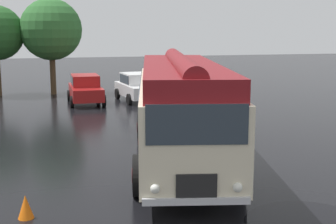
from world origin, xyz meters
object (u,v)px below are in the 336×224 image
vintage_bus (180,105)px  traffic_cone (26,207)px  car_near_left (85,89)px  car_mid_right (180,86)px  car_mid_left (137,87)px

vintage_bus → traffic_cone: size_ratio=18.87×
car_near_left → car_mid_right: (5.71, -0.20, 0.00)m
car_mid_left → traffic_cone: bearing=-109.6°
car_near_left → car_mid_right: 5.71m
car_near_left → car_mid_right: bearing=-2.0°
vintage_bus → car_near_left: bearing=97.7°
car_mid_right → traffic_cone: size_ratio=7.83×
car_near_left → car_mid_right: size_ratio=0.98×
car_mid_right → traffic_cone: (-8.65, -16.52, -0.57)m
vintage_bus → traffic_cone: bearing=-143.6°
traffic_cone → vintage_bus: bearing=36.4°
car_near_left → traffic_cone: bearing=-100.0°
vintage_bus → car_mid_right: 13.66m
traffic_cone → car_mid_left: bearing=70.4°
car_mid_left → traffic_cone: 17.96m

